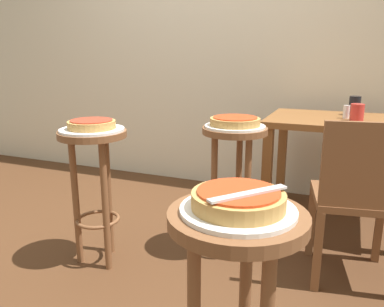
{
  "coord_description": "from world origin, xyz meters",
  "views": [
    {
      "loc": [
        1.1,
        -1.54,
        1.13
      ],
      "look_at": [
        0.42,
        0.09,
        0.67
      ],
      "focal_mm": 35.7,
      "sensor_mm": 36.0,
      "label": 1
    }
  ],
  "objects_px": {
    "pizza_middle": "(92,124)",
    "serving_plate_foreground": "(238,210)",
    "serving_plate_leftside": "(235,126)",
    "pizza_leftside": "(235,121)",
    "dining_table": "(344,137)",
    "cup_near_edge": "(357,112)",
    "wooden_chair": "(358,196)",
    "stool_foreground": "(236,286)",
    "pizza_server_knife": "(248,194)",
    "cup_far_edge": "(355,106)",
    "pizza_foreground": "(238,199)",
    "serving_plate_middle": "(92,130)",
    "stool_leftside": "(234,164)",
    "condiment_shaker": "(346,112)",
    "stool_middle": "(95,169)"
  },
  "relations": [
    {
      "from": "stool_foreground",
      "to": "condiment_shaker",
      "type": "bearing_deg",
      "value": 83.07
    },
    {
      "from": "serving_plate_middle",
      "to": "stool_leftside",
      "type": "height_order",
      "value": "serving_plate_middle"
    },
    {
      "from": "serving_plate_foreground",
      "to": "pizza_server_knife",
      "type": "distance_m",
      "value": 0.07
    },
    {
      "from": "pizza_foreground",
      "to": "serving_plate_leftside",
      "type": "distance_m",
      "value": 1.17
    },
    {
      "from": "dining_table",
      "to": "pizza_server_knife",
      "type": "height_order",
      "value": "pizza_server_knife"
    },
    {
      "from": "wooden_chair",
      "to": "cup_near_edge",
      "type": "bearing_deg",
      "value": 93.2
    },
    {
      "from": "pizza_server_knife",
      "to": "stool_leftside",
      "type": "bearing_deg",
      "value": 56.83
    },
    {
      "from": "condiment_shaker",
      "to": "pizza_leftside",
      "type": "bearing_deg",
      "value": -130.52
    },
    {
      "from": "condiment_shaker",
      "to": "pizza_server_knife",
      "type": "bearing_deg",
      "value": -95.9
    },
    {
      "from": "stool_leftside",
      "to": "wooden_chair",
      "type": "height_order",
      "value": "wooden_chair"
    },
    {
      "from": "dining_table",
      "to": "cup_far_edge",
      "type": "bearing_deg",
      "value": 76.52
    },
    {
      "from": "serving_plate_foreground",
      "to": "serving_plate_middle",
      "type": "height_order",
      "value": "same"
    },
    {
      "from": "serving_plate_leftside",
      "to": "pizza_leftside",
      "type": "height_order",
      "value": "pizza_leftside"
    },
    {
      "from": "pizza_middle",
      "to": "stool_foreground",
      "type": "bearing_deg",
      "value": -36.64
    },
    {
      "from": "pizza_middle",
      "to": "serving_plate_foreground",
      "type": "bearing_deg",
      "value": -36.64
    },
    {
      "from": "cup_far_edge",
      "to": "pizza_middle",
      "type": "bearing_deg",
      "value": -136.4
    },
    {
      "from": "wooden_chair",
      "to": "serving_plate_middle",
      "type": "bearing_deg",
      "value": -166.42
    },
    {
      "from": "pizza_middle",
      "to": "cup_far_edge",
      "type": "bearing_deg",
      "value": 43.6
    },
    {
      "from": "wooden_chair",
      "to": "pizza_server_knife",
      "type": "distance_m",
      "value": 1.17
    },
    {
      "from": "serving_plate_foreground",
      "to": "cup_near_edge",
      "type": "xyz_separation_m",
      "value": [
        0.28,
        1.69,
        0.03
      ]
    },
    {
      "from": "stool_foreground",
      "to": "serving_plate_foreground",
      "type": "xyz_separation_m",
      "value": [
        0.0,
        0.0,
        0.21
      ]
    },
    {
      "from": "serving_plate_middle",
      "to": "dining_table",
      "type": "bearing_deg",
      "value": 39.92
    },
    {
      "from": "pizza_foreground",
      "to": "cup_far_edge",
      "type": "distance_m",
      "value": 1.96
    },
    {
      "from": "pizza_middle",
      "to": "serving_plate_leftside",
      "type": "xyz_separation_m",
      "value": [
        0.66,
        0.38,
        -0.03
      ]
    },
    {
      "from": "pizza_server_knife",
      "to": "stool_middle",
      "type": "bearing_deg",
      "value": 92.47
    },
    {
      "from": "serving_plate_middle",
      "to": "condiment_shaker",
      "type": "relative_size",
      "value": 3.99
    },
    {
      "from": "stool_middle",
      "to": "pizza_leftside",
      "type": "bearing_deg",
      "value": 29.83
    },
    {
      "from": "dining_table",
      "to": "wooden_chair",
      "type": "bearing_deg",
      "value": -82.3
    },
    {
      "from": "stool_middle",
      "to": "serving_plate_leftside",
      "type": "distance_m",
      "value": 0.79
    },
    {
      "from": "serving_plate_leftside",
      "to": "cup_far_edge",
      "type": "xyz_separation_m",
      "value": [
        0.6,
        0.82,
        0.05
      ]
    },
    {
      "from": "pizza_server_knife",
      "to": "pizza_leftside",
      "type": "bearing_deg",
      "value": 56.83
    },
    {
      "from": "serving_plate_foreground",
      "to": "cup_far_edge",
      "type": "height_order",
      "value": "cup_far_edge"
    },
    {
      "from": "pizza_leftside",
      "to": "serving_plate_middle",
      "type": "bearing_deg",
      "value": -150.17
    },
    {
      "from": "stool_foreground",
      "to": "dining_table",
      "type": "bearing_deg",
      "value": 82.94
    },
    {
      "from": "pizza_leftside",
      "to": "dining_table",
      "type": "xyz_separation_m",
      "value": [
        0.55,
        0.64,
        -0.17
      ]
    },
    {
      "from": "serving_plate_leftside",
      "to": "wooden_chair",
      "type": "height_order",
      "value": "wooden_chair"
    },
    {
      "from": "serving_plate_foreground",
      "to": "pizza_foreground",
      "type": "height_order",
      "value": "pizza_foreground"
    },
    {
      "from": "stool_leftside",
      "to": "cup_far_edge",
      "type": "height_order",
      "value": "cup_far_edge"
    },
    {
      "from": "cup_near_edge",
      "to": "condiment_shaker",
      "type": "bearing_deg",
      "value": 129.18
    },
    {
      "from": "pizza_leftside",
      "to": "cup_near_edge",
      "type": "xyz_separation_m",
      "value": [
        0.61,
        0.57,
        0.01
      ]
    },
    {
      "from": "cup_near_edge",
      "to": "wooden_chair",
      "type": "distance_m",
      "value": 0.71
    },
    {
      "from": "pizza_leftside",
      "to": "condiment_shaker",
      "type": "bearing_deg",
      "value": 49.48
    },
    {
      "from": "serving_plate_foreground",
      "to": "pizza_foreground",
      "type": "xyz_separation_m",
      "value": [
        0.0,
        0.0,
        0.03
      ]
    },
    {
      "from": "stool_foreground",
      "to": "pizza_foreground",
      "type": "height_order",
      "value": "pizza_foreground"
    },
    {
      "from": "stool_middle",
      "to": "pizza_middle",
      "type": "distance_m",
      "value": 0.24
    },
    {
      "from": "cup_near_edge",
      "to": "condiment_shaker",
      "type": "height_order",
      "value": "cup_near_edge"
    },
    {
      "from": "dining_table",
      "to": "cup_near_edge",
      "type": "bearing_deg",
      "value": -49.61
    },
    {
      "from": "serving_plate_foreground",
      "to": "stool_leftside",
      "type": "distance_m",
      "value": 1.19
    },
    {
      "from": "serving_plate_leftside",
      "to": "pizza_server_knife",
      "type": "distance_m",
      "value": 1.2
    },
    {
      "from": "serving_plate_leftside",
      "to": "condiment_shaker",
      "type": "xyz_separation_m",
      "value": [
        0.55,
        0.65,
        0.02
      ]
    }
  ]
}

